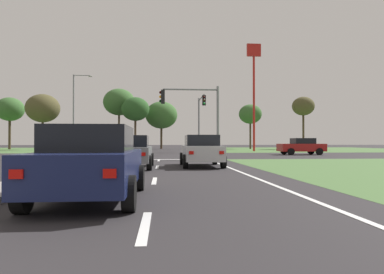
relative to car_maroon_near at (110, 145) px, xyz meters
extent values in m
plane|color=#282628|center=(2.43, -11.73, -0.79)|extent=(200.00, 200.00, 0.00)
cube|color=#476B38|center=(27.93, 12.77, -0.79)|extent=(35.00, 35.00, 0.01)
cube|color=gray|center=(2.43, -30.73, -0.72)|extent=(1.20, 22.00, 0.14)
cube|color=gray|center=(2.43, 13.27, -0.72)|extent=(1.20, 36.00, 0.14)
cube|color=silver|center=(5.93, -37.98, -0.78)|extent=(0.14, 2.00, 0.01)
cube|color=silver|center=(5.93, -31.98, -0.78)|extent=(0.14, 2.00, 0.01)
cube|color=silver|center=(5.93, -25.98, -0.78)|extent=(0.14, 2.00, 0.01)
cube|color=silver|center=(5.93, -19.98, -0.78)|extent=(0.14, 2.00, 0.01)
cube|color=silver|center=(9.28, -29.73, -0.78)|extent=(0.14, 24.00, 0.01)
cube|color=silver|center=(6.23, -18.73, -0.78)|extent=(6.40, 0.50, 0.01)
cube|color=silver|center=(-3.97, -16.93, -0.78)|extent=(0.70, 2.80, 0.01)
cube|color=silver|center=(-2.82, -16.93, -0.78)|extent=(0.70, 2.80, 0.01)
cube|color=silver|center=(-1.67, -16.93, -0.78)|extent=(0.70, 2.80, 0.01)
cube|color=silver|center=(-0.52, -16.93, -0.78)|extent=(0.70, 2.80, 0.01)
cube|color=silver|center=(0.63, -16.93, -0.78)|extent=(0.70, 2.80, 0.01)
cube|color=silver|center=(1.78, -16.93, -0.78)|extent=(0.70, 2.80, 0.01)
cube|color=maroon|center=(0.00, -0.03, -0.12)|extent=(1.73, 4.39, 0.71)
cube|color=black|center=(0.00, 0.12, 0.50)|extent=(1.52, 2.02, 0.52)
cube|color=red|center=(0.66, 2.18, -0.05)|extent=(0.20, 0.04, 0.14)
cube|color=red|center=(-0.66, 2.18, -0.05)|extent=(0.20, 0.04, 0.14)
cylinder|color=black|center=(0.86, -1.44, -0.47)|extent=(0.22, 0.64, 0.64)
cylinder|color=black|center=(-0.86, -1.44, -0.47)|extent=(0.22, 0.64, 0.64)
cylinder|color=black|center=(0.86, 1.37, -0.47)|extent=(0.22, 0.64, 0.64)
cylinder|color=black|center=(-0.86, 1.37, -0.47)|extent=(0.22, 0.64, 0.64)
cube|color=#A31919|center=(19.02, -10.77, -0.12)|extent=(4.13, 1.86, 0.70)
cube|color=black|center=(19.17, -10.77, 0.49)|extent=(1.90, 1.64, 0.52)
cube|color=red|center=(21.10, -11.48, -0.05)|extent=(0.04, 0.20, 0.14)
cube|color=red|center=(21.10, -10.06, -0.05)|extent=(0.04, 0.20, 0.14)
cylinder|color=black|center=(17.69, -11.70, -0.47)|extent=(0.64, 0.22, 0.64)
cylinder|color=black|center=(17.69, -9.84, -0.47)|extent=(0.64, 0.22, 0.64)
cylinder|color=black|center=(20.34, -11.70, -0.47)|extent=(0.64, 0.22, 0.64)
cylinder|color=black|center=(20.34, -9.84, -0.47)|extent=(0.64, 0.22, 0.64)
cube|color=#B7B7BC|center=(8.07, -25.58, -0.12)|extent=(1.74, 4.26, 0.70)
cube|color=black|center=(8.07, -25.73, 0.49)|extent=(1.53, 1.96, 0.52)
cube|color=red|center=(7.41, -27.73, -0.05)|extent=(0.20, 0.04, 0.14)
cube|color=red|center=(8.74, -27.73, -0.05)|extent=(0.20, 0.04, 0.14)
cylinder|color=black|center=(7.20, -24.22, -0.47)|extent=(0.22, 0.64, 0.64)
cylinder|color=black|center=(8.94, -24.22, -0.47)|extent=(0.22, 0.64, 0.64)
cylinder|color=black|center=(7.20, -26.94, -0.47)|extent=(0.22, 0.64, 0.64)
cylinder|color=black|center=(8.94, -26.94, -0.47)|extent=(0.22, 0.64, 0.64)
cube|color=slate|center=(4.71, -26.44, -0.14)|extent=(1.81, 4.50, 0.66)
cube|color=black|center=(4.71, -26.59, 0.45)|extent=(1.59, 2.07, 0.52)
cube|color=red|center=(4.02, -28.71, -0.07)|extent=(0.20, 0.04, 0.14)
cube|color=red|center=(5.40, -28.71, -0.07)|extent=(0.20, 0.04, 0.14)
cylinder|color=black|center=(3.81, -25.00, -0.47)|extent=(0.22, 0.64, 0.64)
cylinder|color=black|center=(5.61, -25.00, -0.47)|extent=(0.22, 0.64, 0.64)
cylinder|color=black|center=(3.81, -27.88, -0.47)|extent=(0.22, 0.64, 0.64)
cylinder|color=black|center=(5.61, -27.88, -0.47)|extent=(0.22, 0.64, 0.64)
cube|color=black|center=(0.16, 18.19, -0.09)|extent=(1.83, 4.58, 0.75)
cube|color=black|center=(0.16, 18.34, 0.54)|extent=(1.61, 2.11, 0.52)
cube|color=red|center=(0.86, 20.51, -0.02)|extent=(0.20, 0.04, 0.14)
cube|color=red|center=(-0.53, 20.51, -0.02)|extent=(0.20, 0.04, 0.14)
cylinder|color=black|center=(1.08, 16.73, -0.47)|extent=(0.22, 0.64, 0.64)
cylinder|color=black|center=(-0.75, 16.73, -0.47)|extent=(0.22, 0.64, 0.64)
cylinder|color=black|center=(1.08, 19.66, -0.47)|extent=(0.22, 0.64, 0.64)
cylinder|color=black|center=(-0.75, 19.66, -0.47)|extent=(0.22, 0.64, 0.64)
cube|color=#161E47|center=(4.71, -35.50, -0.12)|extent=(1.79, 4.35, 0.70)
cube|color=black|center=(4.71, -35.65, 0.49)|extent=(1.57, 2.00, 0.52)
cube|color=red|center=(4.03, -37.70, -0.05)|extent=(0.20, 0.04, 0.14)
cube|color=red|center=(5.39, -37.70, -0.05)|extent=(0.20, 0.04, 0.14)
cylinder|color=black|center=(3.81, -34.11, -0.47)|extent=(0.22, 0.64, 0.64)
cylinder|color=black|center=(5.60, -34.11, -0.47)|extent=(0.22, 0.64, 0.64)
cylinder|color=black|center=(3.81, -36.89, -0.47)|extent=(0.22, 0.64, 0.64)
cylinder|color=black|center=(5.60, -36.89, -0.47)|extent=(0.22, 0.64, 0.64)
cylinder|color=gray|center=(10.03, -18.33, 1.76)|extent=(0.18, 0.18, 5.10)
cylinder|color=gray|center=(8.11, -18.33, 4.06)|extent=(3.83, 0.12, 0.12)
cube|color=black|center=(6.19, -18.33, 3.53)|extent=(0.26, 0.32, 0.95)
sphere|color=#360503|center=(6.03, -18.33, 3.83)|extent=(0.20, 0.20, 0.20)
sphere|color=orange|center=(6.03, -18.33, 3.53)|extent=(0.20, 0.20, 0.20)
sphere|color=black|center=(6.03, -18.33, 3.23)|extent=(0.20, 0.20, 0.20)
cylinder|color=gray|center=(10.03, -5.13, 2.14)|extent=(0.18, 0.18, 5.85)
cylinder|color=gray|center=(10.03, -7.53, 4.81)|extent=(0.12, 4.80, 0.12)
cube|color=black|center=(10.03, -9.93, 4.29)|extent=(0.32, 0.26, 0.95)
sphere|color=#360503|center=(10.03, -10.09, 4.59)|extent=(0.20, 0.20, 0.20)
sphere|color=#3A2405|center=(10.03, -10.09, 4.29)|extent=(0.20, 0.20, 0.20)
sphere|color=green|center=(10.03, -10.09, 3.99)|extent=(0.20, 0.20, 0.20)
cylinder|color=gray|center=(-5.75, 6.08, 4.33)|extent=(0.20, 0.20, 10.24)
cylinder|color=gray|center=(-4.65, 6.05, 9.35)|extent=(2.22, 0.15, 0.10)
ellipsoid|color=#B2B2A8|center=(-3.54, 6.03, 9.25)|extent=(0.56, 0.28, 0.20)
cylinder|color=#335184|center=(2.19, -2.65, -0.26)|extent=(0.16, 0.16, 0.78)
cylinder|color=#9E8966|center=(2.19, -2.65, 0.53)|extent=(0.34, 0.34, 0.81)
sphere|color=tan|center=(2.19, -2.65, 1.06)|extent=(0.23, 0.23, 0.23)
cylinder|color=red|center=(17.79, 1.77, 5.27)|extent=(0.28, 0.28, 12.13)
cube|color=red|center=(17.79, 1.77, 12.14)|extent=(1.80, 0.30, 1.60)
torus|color=yellow|center=(17.39, 1.94, 12.14)|extent=(0.96, 0.16, 0.96)
torus|color=yellow|center=(18.18, 1.94, 12.14)|extent=(0.96, 0.16, 0.96)
cylinder|color=#423323|center=(-18.44, 16.92, 1.82)|extent=(0.39, 0.39, 5.23)
ellipsoid|color=#38602D|center=(-18.44, 16.92, 5.67)|extent=(4.48, 4.48, 3.80)
cylinder|color=#423323|center=(-11.80, 12.34, 1.64)|extent=(0.33, 0.33, 4.86)
ellipsoid|color=#4C4728|center=(-11.80, 12.34, 5.44)|extent=(5.00, 5.00, 4.25)
cylinder|color=#423323|center=(-0.85, 15.52, 2.32)|extent=(0.31, 0.31, 6.22)
ellipsoid|color=#38602D|center=(-0.85, 15.52, 6.83)|extent=(5.07, 5.07, 4.31)
cylinder|color=#423323|center=(1.99, 12.50, 1.74)|extent=(0.33, 0.33, 5.05)
ellipsoid|color=#285123|center=(1.99, 12.50, 5.44)|extent=(4.29, 4.29, 3.65)
cylinder|color=#423323|center=(5.96, 17.25, 1.31)|extent=(0.36, 0.36, 4.21)
ellipsoid|color=#38602D|center=(5.96, 17.25, 4.89)|extent=(5.35, 5.35, 4.55)
cylinder|color=#423323|center=(20.86, 16.09, 1.61)|extent=(0.30, 0.30, 4.80)
ellipsoid|color=#38602D|center=(20.86, 16.09, 5.06)|extent=(3.83, 3.83, 3.26)
cylinder|color=#423323|center=(28.85, 13.14, 2.20)|extent=(0.33, 0.33, 5.99)
ellipsoid|color=#4C4728|center=(28.85, 13.14, 6.18)|extent=(3.56, 3.56, 3.03)
camera|label=1|loc=(6.18, -43.18, 0.43)|focal=33.63mm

